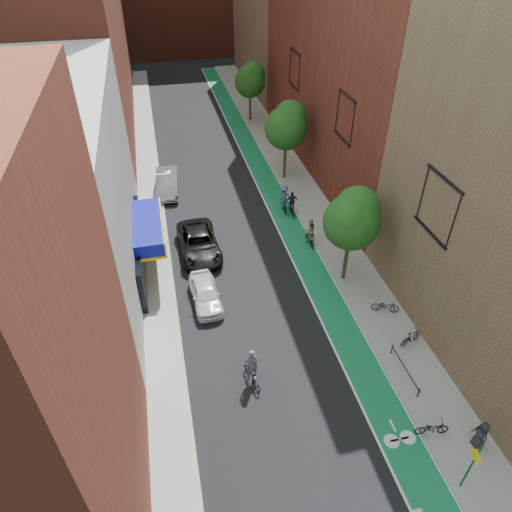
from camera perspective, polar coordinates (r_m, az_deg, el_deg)
ground at (r=22.25m, az=6.51°, el=-21.63°), size 160.00×160.00×0.00m
bike_lane at (r=42.08m, az=0.63°, el=10.67°), size 2.00×68.00×0.01m
sidewalk_left at (r=41.14m, az=-13.22°, el=9.07°), size 2.00×68.00×0.15m
sidewalk_right at (r=42.64m, az=3.97°, el=11.06°), size 3.00×68.00×0.15m
building_left_white at (r=28.43m, az=-24.04°, el=6.83°), size 8.00×20.00×12.00m
building_left_far_red at (r=53.46m, az=-21.77°, el=26.65°), size 8.00×36.00×22.00m
building_right_mid_red at (r=40.97m, az=12.90°, el=25.43°), size 8.00×28.00×22.00m
building_right_far_tan at (r=63.58m, az=2.99°, el=28.42°), size 8.00×20.00×18.00m
tree_near at (r=27.13m, az=11.99°, el=4.67°), size 3.40×3.36×6.42m
tree_mid at (r=38.73m, az=3.86°, el=16.05°), size 3.55×3.53×6.74m
tree_far at (r=51.71m, az=-0.73°, el=21.22°), size 3.30×3.25×6.21m
sign_pole at (r=21.16m, az=25.34°, el=-22.48°), size 0.13×0.71×3.00m
parked_car_white at (r=27.45m, az=-6.35°, el=-4.69°), size 1.80×4.07×1.36m
parked_car_black at (r=31.35m, az=-7.16°, el=1.60°), size 2.76×5.66×1.55m
parked_car_silver at (r=39.04m, az=-11.03°, el=9.02°), size 2.16×5.09×1.63m
cyclist_lead at (r=23.23m, az=-0.54°, el=-14.24°), size 1.01×1.84×2.24m
cyclist_lane_near at (r=32.09m, az=6.74°, el=2.77°), size 0.84×1.62×2.00m
cyclist_lane_mid at (r=35.27m, az=4.53°, el=6.24°), size 0.97×1.56×1.98m
cyclist_lane_far at (r=35.55m, az=3.53°, el=7.04°), size 1.23×1.69×2.23m
parked_bike_near at (r=23.09m, az=21.14°, el=-19.42°), size 1.63×0.78×0.82m
parked_bike_mid at (r=26.30m, az=18.85°, el=-9.57°), size 1.57×0.87×0.91m
parked_bike_far at (r=27.71m, az=15.89°, el=-6.03°), size 1.67×1.12×0.83m
pedestrian at (r=23.26m, az=26.29°, el=-19.38°), size 0.55×0.78×1.53m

